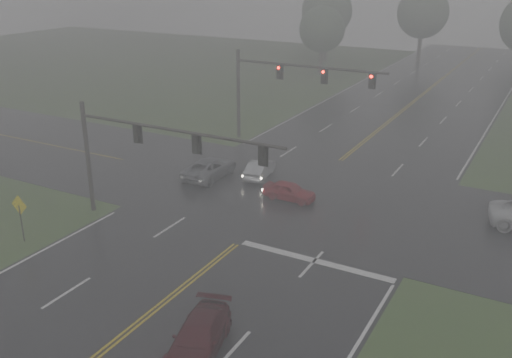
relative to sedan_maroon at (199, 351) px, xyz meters
The scene contains 13 objects.
main_road 14.92m from the sedan_maroon, 102.95° to the left, with size 18.00×160.00×0.02m, color black.
cross_street 16.88m from the sedan_maroon, 101.43° to the left, with size 120.00×14.00×0.02m, color black.
stop_bar 9.02m from the sedan_maroon, 82.64° to the left, with size 8.50×0.50×0.01m, color silver.
sedan_maroon is the anchor object (origin of this frame).
sedan_red 16.04m from the sedan_maroon, 102.67° to the left, with size 1.40×3.48×1.19m, color maroon.
sedan_silver 19.73m from the sedan_maroon, 111.29° to the left, with size 1.31×3.74×1.23m, color #ADB0B5.
car_grey 19.58m from the sedan_maroon, 121.80° to the left, with size 2.27×4.93×1.37m, color slate.
signal_gantry_near 13.44m from the sedan_maroon, 138.43° to the left, with size 13.39×0.30×6.90m.
signal_gantry_far 28.49m from the sedan_maroon, 109.90° to the left, with size 13.12×0.39×7.63m.
sign_diamond_west 14.39m from the sedan_maroon, 166.66° to the left, with size 1.14×0.09×2.75m.
tree_nw_a 61.01m from the sedan_maroon, 108.14° to the left, with size 6.14×6.14×9.02m.
tree_n_mid 74.53m from the sedan_maroon, 97.30° to the left, with size 7.52×7.52×11.05m.
tree_nw_b 71.90m from the sedan_maroon, 108.27° to the left, with size 7.62×7.62×11.20m.
Camera 1 is at (14.34, -9.91, 14.59)m, focal length 40.00 mm.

